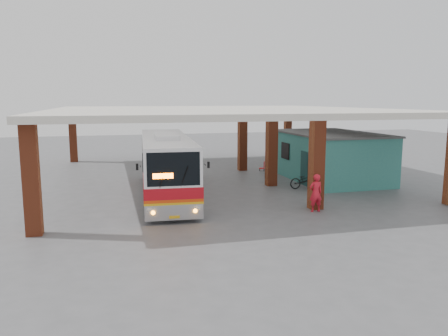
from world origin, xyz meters
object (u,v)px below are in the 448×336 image
Objects in this scene: pedestrian at (316,193)px; red_chair at (263,167)px; coach_bus at (166,164)px; motorcycle at (306,180)px.

pedestrian is 11.92m from red_chair.
red_chair is at bearing 42.99° from coach_bus.
pedestrian reaches higher than red_chair.
coach_bus reaches higher than red_chair.
red_chair is (1.65, 11.79, -0.56)m from pedestrian.
pedestrian is 2.48× the size of red_chair.
coach_bus is 8.31m from motorcycle.
red_chair is at bearing 3.64° from motorcycle.
coach_bus reaches higher than pedestrian.
red_chair is (-0.24, 6.71, -0.18)m from motorcycle.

